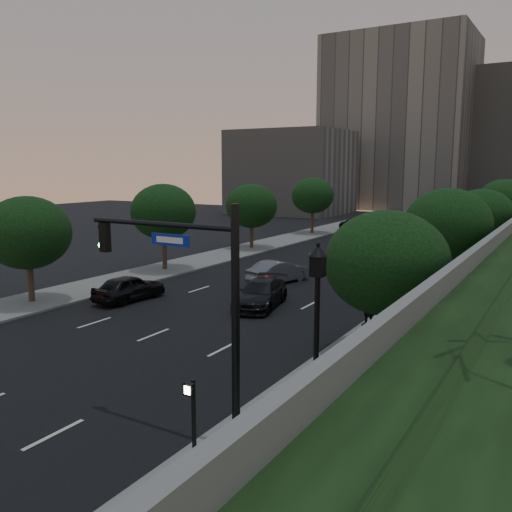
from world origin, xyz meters
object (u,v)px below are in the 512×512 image
Objects in this scene: traffic_signal_mast at (204,317)px; pedestrian_c at (369,312)px; sedan_mid_left at (279,272)px; sedan_near_left at (129,288)px; pedestrian_a at (364,342)px; pedestrian_b at (402,317)px; street_lamp at (317,332)px; sedan_far_right at (439,247)px; sedan_near_right at (261,294)px; sedan_far_left at (358,224)px.

pedestrian_c is (0.90, 12.09, -2.56)m from traffic_signal_mast.
pedestrian_c reaches higher than sedan_mid_left.
pedestrian_a reaches higher than sedan_near_left.
pedestrian_b is (10.82, -7.82, 0.21)m from sedan_mid_left.
pedestrian_c is (-1.18, 8.75, -1.52)m from street_lamp.
street_lamp is at bearing -69.36° from sedan_far_right.
traffic_signal_mast is at bearing 70.71° from pedestrian_a.
sedan_mid_left is (-8.43, 20.14, -2.89)m from traffic_signal_mast.
sedan_mid_left is 0.90× the size of sedan_near_right.
traffic_signal_mast is 1.47× the size of sedan_mid_left.
traffic_signal_mast is at bearing -72.97° from sedan_far_right.
sedan_near_right is 10.06m from pedestrian_a.
pedestrian_a is (8.24, -5.76, 0.19)m from sedan_near_right.
pedestrian_c reaches higher than pedestrian_a.
sedan_near_left is 1.21× the size of sedan_far_right.
pedestrian_a is (15.77, -2.97, 0.16)m from sedan_near_left.
sedan_mid_left reaches higher than sedan_far_right.
sedan_near_left is (-13.71, 11.03, -2.87)m from traffic_signal_mast.
traffic_signal_mast is at bearing 114.13° from sedan_far_left.
sedan_mid_left is (5.27, 9.11, -0.01)m from sedan_near_left.
street_lamp reaches higher than sedan_mid_left.
sedan_far_right is 30.65m from pedestrian_a.
pedestrian_b reaches higher than sedan_far_left.
traffic_signal_mast reaches higher than sedan_far_left.
traffic_signal_mast is 17.83m from sedan_near_left.
sedan_near_left is 16.05m from pedestrian_a.
sedan_near_right is at bearing 128.23° from street_lamp.
traffic_signal_mast reaches higher than pedestrian_c.
traffic_signal_mast reaches higher than sedan_mid_left.
street_lamp is 17.66m from sedan_near_left.
traffic_signal_mast is at bearing 87.31° from pedestrian_c.
pedestrian_b reaches higher than sedan_far_right.
sedan_near_left is 0.98× the size of sedan_mid_left.
traffic_signal_mast is 3.64× the size of pedestrian_c.
sedan_mid_left is at bearing -39.20° from pedestrian_c.
sedan_far_right is at bearing -82.94° from pedestrian_c.
pedestrian_b is (0.33, 4.26, 0.03)m from pedestrian_a.
traffic_signal_mast reaches higher than pedestrian_a.
street_lamp is at bearing -64.43° from sedan_near_right.
sedan_far_left is at bearing -62.79° from sedan_mid_left.
traffic_signal_mast reaches higher than sedan_far_right.
sedan_near_right is 3.15× the size of pedestrian_b.
pedestrian_a is 4.19m from pedestrian_c.
traffic_signal_mast is 4.07m from street_lamp.
sedan_near_right is (-8.27, 10.49, -1.86)m from street_lamp.
pedestrian_a is at bearing 173.72° from sedan_near_left.
traffic_signal_mast is 1.23× the size of sedan_far_left.
street_lamp is at bearing 138.34° from sedan_mid_left.
sedan_far_right is 2.29× the size of pedestrian_b.
sedan_far_right is at bearing 96.03° from street_lamp.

